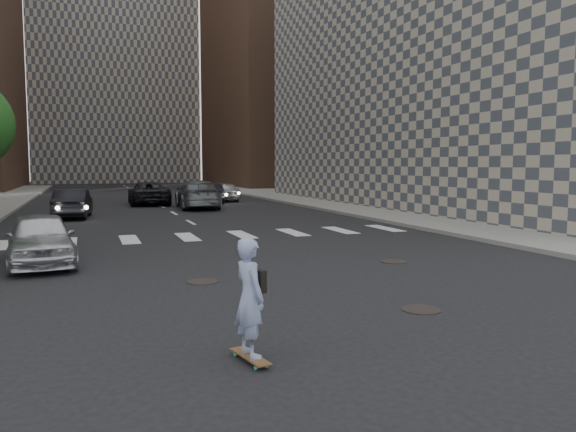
% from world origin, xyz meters
% --- Properties ---
extents(ground, '(160.00, 160.00, 0.00)m').
position_xyz_m(ground, '(0.00, 0.00, 0.00)').
color(ground, black).
rests_on(ground, ground).
extents(sidewalk_right, '(13.00, 80.00, 0.15)m').
position_xyz_m(sidewalk_right, '(14.50, 20.00, 0.07)').
color(sidewalk_right, gray).
rests_on(sidewalk_right, ground).
extents(building_right, '(15.00, 33.00, 22.00)m').
position_xyz_m(building_right, '(18.49, 18.49, 10.98)').
color(building_right, '#ADA08E').
rests_on(building_right, ground).
extents(tower_right, '(18.00, 24.00, 36.00)m').
position_xyz_m(tower_right, '(20.00, 55.00, 18.00)').
color(tower_right, brown).
rests_on(tower_right, ground).
extents(tower_center, '(22.00, 20.00, 48.00)m').
position_xyz_m(tower_center, '(0.00, 78.00, 24.00)').
color(tower_center, '#ADA08E').
rests_on(tower_center, ground).
extents(manhole_a, '(0.70, 0.70, 0.02)m').
position_xyz_m(manhole_a, '(1.20, -2.50, 0.01)').
color(manhole_a, black).
rests_on(manhole_a, ground).
extents(manhole_b, '(0.70, 0.70, 0.02)m').
position_xyz_m(manhole_b, '(-2.00, 1.20, 0.01)').
color(manhole_b, black).
rests_on(manhole_b, ground).
extents(manhole_c, '(0.70, 0.70, 0.02)m').
position_xyz_m(manhole_c, '(3.30, 2.00, 0.01)').
color(manhole_c, black).
rests_on(manhole_c, ground).
extents(skateboarder, '(0.48, 0.85, 1.65)m').
position_xyz_m(skateboarder, '(-2.40, -4.00, 0.87)').
color(skateboarder, brown).
rests_on(skateboarder, ground).
extents(silver_sedan, '(1.97, 4.10, 1.35)m').
position_xyz_m(silver_sedan, '(-5.50, 4.73, 0.68)').
color(silver_sedan, silver).
rests_on(silver_sedan, ground).
extents(traffic_car_a, '(1.86, 4.34, 1.39)m').
position_xyz_m(traffic_car_a, '(-4.97, 18.08, 0.70)').
color(traffic_car_a, black).
rests_on(traffic_car_a, ground).
extents(traffic_car_b, '(2.65, 5.77, 1.63)m').
position_xyz_m(traffic_car_b, '(1.81, 21.90, 0.82)').
color(traffic_car_b, '#595C60').
rests_on(traffic_car_b, ground).
extents(traffic_car_c, '(2.59, 5.34, 1.46)m').
position_xyz_m(traffic_car_c, '(-0.56, 26.00, 0.73)').
color(traffic_car_c, black).
rests_on(traffic_car_c, ground).
extents(traffic_car_d, '(1.90, 4.08, 1.35)m').
position_xyz_m(traffic_car_d, '(4.69, 27.77, 0.68)').
color(traffic_car_d, silver).
rests_on(traffic_car_d, ground).
extents(traffic_car_e, '(1.75, 4.17, 1.34)m').
position_xyz_m(traffic_car_e, '(3.46, 26.26, 0.67)').
color(traffic_car_e, black).
rests_on(traffic_car_e, ground).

